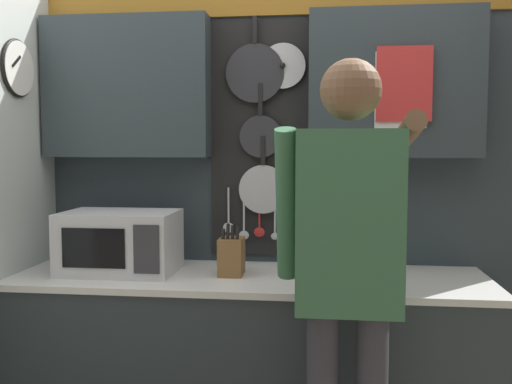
{
  "coord_description": "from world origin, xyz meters",
  "views": [
    {
      "loc": [
        0.34,
        -2.61,
        1.49
      ],
      "look_at": [
        0.0,
        0.21,
        1.26
      ],
      "focal_mm": 40.0,
      "sensor_mm": 36.0,
      "label": 1
    }
  ],
  "objects_px": {
    "knife_block": "(232,256)",
    "person": "(348,257)",
    "utensil_crock": "(345,262)",
    "microwave": "(120,242)"
  },
  "relations": [
    {
      "from": "knife_block",
      "to": "person",
      "type": "bearing_deg",
      "value": -44.6
    },
    {
      "from": "microwave",
      "to": "person",
      "type": "xyz_separation_m",
      "value": [
        1.06,
        -0.51,
        0.05
      ]
    },
    {
      "from": "knife_block",
      "to": "person",
      "type": "distance_m",
      "value": 0.74
    },
    {
      "from": "knife_block",
      "to": "person",
      "type": "xyz_separation_m",
      "value": [
        0.52,
        -0.51,
        0.11
      ]
    },
    {
      "from": "person",
      "to": "utensil_crock",
      "type": "bearing_deg",
      "value": 89.47
    },
    {
      "from": "microwave",
      "to": "utensil_crock",
      "type": "xyz_separation_m",
      "value": [
        1.06,
        0.0,
        -0.07
      ]
    },
    {
      "from": "utensil_crock",
      "to": "person",
      "type": "bearing_deg",
      "value": -90.53
    },
    {
      "from": "microwave",
      "to": "utensil_crock",
      "type": "distance_m",
      "value": 1.07
    },
    {
      "from": "knife_block",
      "to": "utensil_crock",
      "type": "xyz_separation_m",
      "value": [
        0.52,
        0.0,
        -0.02
      ]
    },
    {
      "from": "microwave",
      "to": "knife_block",
      "type": "relative_size",
      "value": 2.16
    }
  ]
}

